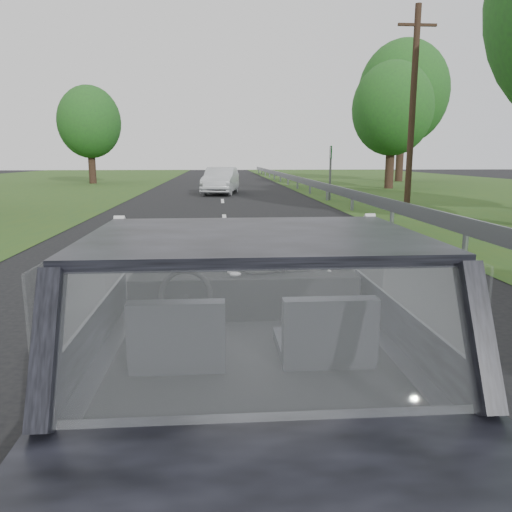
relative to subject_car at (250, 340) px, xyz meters
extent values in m
plane|color=black|center=(0.00, 0.00, -0.72)|extent=(140.00, 140.00, 0.00)
cube|color=black|center=(0.00, 0.00, 0.00)|extent=(1.80, 4.00, 1.45)
cube|color=black|center=(0.00, 0.62, 0.12)|extent=(1.58, 0.45, 0.30)
cube|color=black|center=(-0.40, -0.29, 0.16)|extent=(0.50, 0.72, 0.42)
cube|color=black|center=(0.40, -0.29, 0.16)|extent=(0.50, 0.72, 0.42)
torus|color=black|center=(-0.40, 0.33, 0.20)|extent=(0.36, 0.36, 0.04)
ellipsoid|color=gray|center=(0.13, 0.57, 0.35)|extent=(0.55, 0.28, 0.24)
cube|color=gray|center=(4.30, 10.00, -0.15)|extent=(0.05, 90.00, 0.32)
imported|color=silver|center=(-0.04, 22.21, -0.07)|extent=(2.17, 4.20, 1.32)
cube|color=#0F5D1F|center=(4.58, 18.25, 0.41)|extent=(0.23, 0.91, 2.27)
cylinder|color=black|center=(7.29, 16.44, 2.96)|extent=(0.30, 0.30, 7.36)
camera|label=1|loc=(-0.18, -2.86, 1.09)|focal=35.00mm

